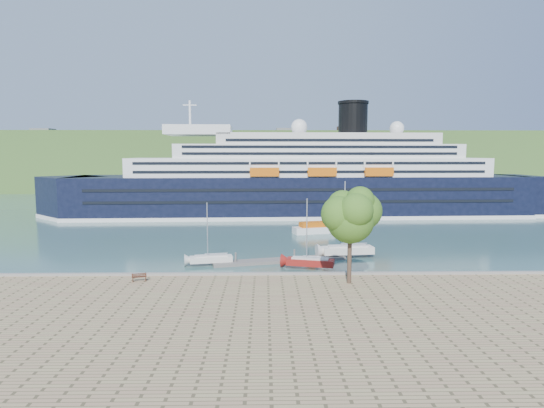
{
  "coord_description": "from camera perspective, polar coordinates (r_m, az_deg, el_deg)",
  "views": [
    {
      "loc": [
        1.16,
        -52.2,
        15.12
      ],
      "look_at": [
        2.48,
        30.0,
        6.04
      ],
      "focal_mm": 30.0,
      "sensor_mm": 36.0,
      "label": 1
    }
  ],
  "objects": [
    {
      "name": "ground",
      "position": [
        54.36,
        -2.14,
        -9.85
      ],
      "size": [
        400.0,
        400.0,
        0.0
      ],
      "primitive_type": "plane",
      "color": "#2C4E4B",
      "rests_on": "ground"
    },
    {
      "name": "far_hillside",
      "position": [
        197.23,
        -1.26,
        5.4
      ],
      "size": [
        400.0,
        50.0,
        24.0
      ],
      "primitive_type": "cube",
      "color": "#365823",
      "rests_on": "ground"
    },
    {
      "name": "quay_coping",
      "position": [
        53.86,
        -2.15,
        -8.73
      ],
      "size": [
        220.0,
        0.5,
        0.3
      ],
      "primitive_type": "cube",
      "color": "slate",
      "rests_on": "promenade"
    },
    {
      "name": "cruise_ship",
      "position": [
        110.87,
        3.41,
        5.67
      ],
      "size": [
        124.41,
        22.28,
        27.82
      ],
      "primitive_type": null,
      "rotation": [
        0.0,
        0.0,
        0.03
      ],
      "color": "black",
      "rests_on": "ground"
    },
    {
      "name": "park_bench",
      "position": [
        53.28,
        -16.33,
        -8.73
      ],
      "size": [
        1.77,
        1.07,
        1.06
      ],
      "primitive_type": null,
      "rotation": [
        0.0,
        0.0,
        0.25
      ],
      "color": "#472214",
      "rests_on": "promenade"
    },
    {
      "name": "promenade_tree",
      "position": [
        50.08,
        9.76,
        -3.41
      ],
      "size": [
        6.94,
        6.94,
        11.49
      ],
      "primitive_type": null,
      "color": "#335E18",
      "rests_on": "promenade"
    },
    {
      "name": "floating_pontoon",
      "position": [
        64.35,
        1.02,
        -7.09
      ],
      "size": [
        18.97,
        6.7,
        0.42
      ],
      "primitive_type": null,
      "rotation": [
        0.0,
        0.0,
        0.24
      ],
      "color": "#69645E",
      "rests_on": "ground"
    },
    {
      "name": "sailboat_white_near",
      "position": [
        62.3,
        -7.7,
        -3.93
      ],
      "size": [
        6.59,
        2.93,
        8.24
      ],
      "primitive_type": null,
      "rotation": [
        0.0,
        0.0,
        0.19
      ],
      "color": "silver",
      "rests_on": "ground"
    },
    {
      "name": "sailboat_red",
      "position": [
        59.83,
        4.84,
        -3.98
      ],
      "size": [
        7.17,
        3.61,
        8.93
      ],
      "primitive_type": null,
      "rotation": [
        0.0,
        0.0,
        -0.26
      ],
      "color": "maroon",
      "rests_on": "ground"
    },
    {
      "name": "sailboat_white_far",
      "position": [
        67.01,
        9.55,
        -2.17
      ],
      "size": [
        8.5,
        3.32,
        10.69
      ],
      "primitive_type": null,
      "rotation": [
        0.0,
        0.0,
        0.13
      ],
      "color": "silver",
      "rests_on": "ground"
    },
    {
      "name": "tender_launch",
      "position": [
        87.34,
        5.23,
        -2.96
      ],
      "size": [
        8.35,
        4.73,
        2.19
      ],
      "primitive_type": null,
      "rotation": [
        0.0,
        0.0,
        0.27
      ],
      "color": "#D15C0C",
      "rests_on": "ground"
    }
  ]
}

